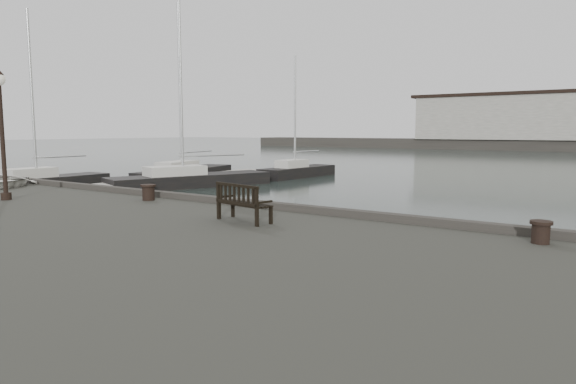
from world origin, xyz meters
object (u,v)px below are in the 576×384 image
Objects in this scene: yacht_a at (44,186)px; bollard_left at (148,192)px; bench at (243,210)px; lamp_post at (1,116)px; yacht_c at (191,183)px; yacht_b at (186,176)px; bollard_right at (541,232)px; dinghy at (7,181)px; yacht_d at (298,174)px.

bollard_left is at bearing -22.66° from yacht_a.
lamp_post reaches higher than bench.
yacht_c is at bearing 149.42° from bench.
yacht_b is at bearing 159.20° from yacht_c.
bench reaches higher than bollard_left.
bollard_left reaches higher than bollard_right.
yacht_c is (-8.27, 16.07, -3.84)m from lamp_post.
dinghy is (-3.50, 1.82, -2.30)m from lamp_post.
yacht_c is at bearing -97.90° from yacht_d.
yacht_b is at bearing 78.78° from dinghy.
yacht_a is at bearing -113.09° from yacht_b.
yacht_a reaches higher than bollard_right.
bollard_right is 14.85m from lamp_post.
bollard_right is (10.78, 0.12, -0.03)m from bollard_left.
bollard_right is 0.04× the size of yacht_d.
bollard_left is 23.91m from yacht_b.
yacht_b reaches higher than lamp_post.
yacht_d reaches higher than bench.
bollard_left is 4.94m from lamp_post.
bollard_left is 25.70m from yacht_d.
yacht_b is at bearing 149.59° from bench.
yacht_d is at bearing 62.19° from yacht_a.
bench is 11.90m from dinghy.
yacht_d is (6.22, 6.15, -0.01)m from yacht_b.
yacht_a reaches higher than dinghy.
yacht_c reaches higher than yacht_a.
bench is at bearing -21.25° from yacht_a.
yacht_c is at bearing 44.15° from yacht_a.
yacht_a is (-18.31, 7.28, -1.56)m from bollard_left.
yacht_a reaches higher than bench.
bollard_left is at bearing 176.70° from bench.
yacht_c is at bearing -52.78° from yacht_b.
lamp_post reaches higher than bollard_right.
bench is 0.40× the size of lamp_post.
yacht_c reaches higher than bench.
yacht_c is 1.42× the size of yacht_d.
yacht_b is (-20.98, 18.67, -1.59)m from bench.
dinghy is at bearing -171.91° from bench.
lamp_post is (-14.46, -2.50, 2.31)m from bollard_right.
yacht_a is at bearing -113.97° from yacht_d.
bollard_left is 19.77m from yacht_a.
dinghy is 13.71m from yacht_a.
lamp_post is at bearing -69.33° from yacht_b.
lamp_post is (-3.67, -2.39, 2.29)m from bollard_left.
yacht_c reaches higher than yacht_b.
yacht_a is (-14.64, 9.66, -3.85)m from lamp_post.
bench reaches higher than bollard_right.
yacht_b is 1.35× the size of yacht_d.
bench is at bearing -53.42° from yacht_b.
yacht_d is at bearing 32.95° from yacht_b.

